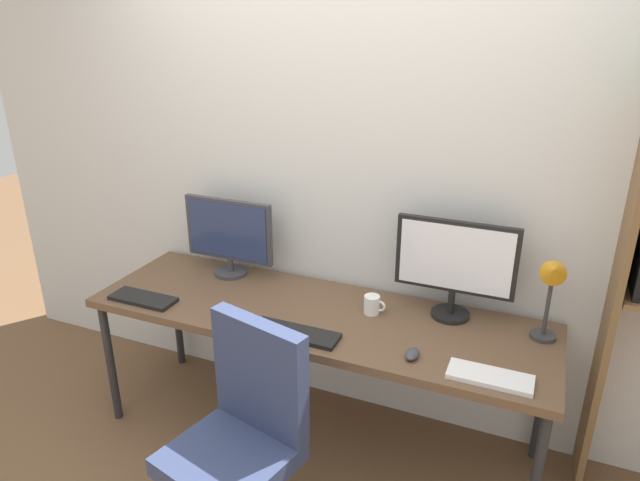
% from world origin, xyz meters
% --- Properties ---
extents(wall_back, '(4.63, 0.10, 2.60)m').
position_xyz_m(wall_back, '(0.00, 1.02, 1.30)').
color(wall_back, silver).
rests_on(wall_back, ground_plane).
extents(desk, '(2.23, 0.68, 0.74)m').
position_xyz_m(desk, '(0.00, 0.60, 0.69)').
color(desk, brown).
rests_on(desk, ground_plane).
extents(office_chair, '(0.53, 0.54, 0.99)m').
position_xyz_m(office_chair, '(-0.03, -0.10, 0.40)').
color(office_chair, '#2D2D33').
rests_on(office_chair, ground_plane).
extents(monitor_left, '(0.51, 0.18, 0.43)m').
position_xyz_m(monitor_left, '(-0.60, 0.81, 0.97)').
color(monitor_left, '#38383D').
rests_on(monitor_left, desk).
extents(monitor_right, '(0.55, 0.18, 0.47)m').
position_xyz_m(monitor_right, '(0.60, 0.81, 1.01)').
color(monitor_right, black).
rests_on(monitor_right, desk).
extents(desk_lamp, '(0.11, 0.15, 0.41)m').
position_xyz_m(desk_lamp, '(1.01, 0.75, 1.01)').
color(desk_lamp, '#333333').
rests_on(desk_lamp, desk).
extents(keyboard_left, '(0.34, 0.13, 0.02)m').
position_xyz_m(keyboard_left, '(-0.84, 0.37, 0.75)').
color(keyboard_left, black).
rests_on(keyboard_left, desk).
extents(keyboard_center, '(0.40, 0.13, 0.02)m').
position_xyz_m(keyboard_center, '(0.00, 0.37, 0.75)').
color(keyboard_center, black).
rests_on(keyboard_center, desk).
extents(keyboard_right, '(0.33, 0.13, 0.02)m').
position_xyz_m(keyboard_right, '(0.84, 0.37, 0.75)').
color(keyboard_right, silver).
rests_on(keyboard_right, desk).
extents(mouse_left_side, '(0.06, 0.10, 0.03)m').
position_xyz_m(mouse_left_side, '(0.52, 0.40, 0.76)').
color(mouse_left_side, '#38383D').
rests_on(mouse_left_side, desk).
extents(mouse_right_side, '(0.06, 0.10, 0.03)m').
position_xyz_m(mouse_right_side, '(-0.24, 0.38, 0.76)').
color(mouse_right_side, '#38383D').
rests_on(mouse_right_side, desk).
extents(coffee_mug, '(0.11, 0.08, 0.09)m').
position_xyz_m(coffee_mug, '(0.25, 0.69, 0.79)').
color(coffee_mug, white).
rests_on(coffee_mug, desk).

